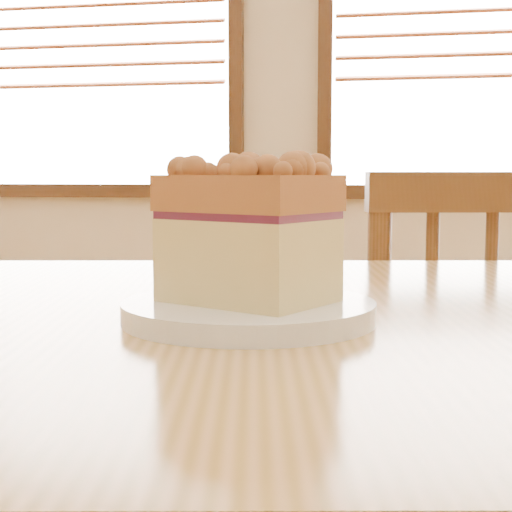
{
  "coord_description": "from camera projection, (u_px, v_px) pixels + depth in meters",
  "views": [
    {
      "loc": [
        -0.05,
        -0.55,
        0.86
      ],
      "look_at": [
        -0.17,
        0.06,
        0.8
      ],
      "focal_mm": 55.0,
      "sensor_mm": 36.0,
      "label": 1
    }
  ],
  "objects": [
    {
      "name": "cake_slice",
      "position": [
        245.0,
        228.0,
        0.59
      ],
      "size": [
        0.15,
        0.13,
        0.11
      ],
      "rotation": [
        0.0,
        0.0,
        -0.44
      ],
      "color": "#D8C97A",
      "rests_on": "plate"
    },
    {
      "name": "cafe_chair_main",
      "position": [
        458.0,
        432.0,
        1.28
      ],
      "size": [
        0.47,
        0.47,
        0.87
      ],
      "rotation": [
        0.0,
        0.0,
        3.35
      ],
      "color": "brown",
      "rests_on": "ground"
    },
    {
      "name": "plate",
      "position": [
        248.0,
        312.0,
        0.6
      ],
      "size": [
        0.19,
        0.19,
        0.02
      ],
      "color": "white",
      "rests_on": "cafe_table_main"
    },
    {
      "name": "cafe_table_main",
      "position": [
        325.0,
        436.0,
        0.65
      ],
      "size": [
        1.27,
        0.97,
        0.75
      ],
      "rotation": [
        0.0,
        0.0,
        0.2
      ],
      "color": "tan",
      "rests_on": "ground"
    },
    {
      "name": "window_left",
      "position": [
        99.0,
        14.0,
        4.67
      ],
      "size": [
        1.76,
        0.1,
        1.96
      ],
      "color": "white",
      "rests_on": "room_shell"
    }
  ]
}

